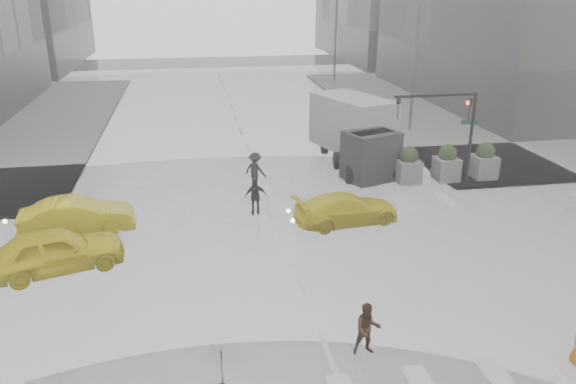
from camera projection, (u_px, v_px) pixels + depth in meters
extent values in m
plane|color=black|center=(299.00, 279.00, 18.82)|extent=(120.00, 120.00, 0.00)
cube|color=slate|center=(531.00, 127.00, 38.10)|extent=(35.00, 35.00, 0.15)
cube|color=#2F2C2A|center=(573.00, 71.00, 47.66)|extent=(26.05, 26.05, 4.40)
cube|color=#2F2C2A|center=(432.00, 39.00, 74.39)|extent=(26.05, 26.05, 4.40)
cylinder|color=black|center=(471.00, 139.00, 27.03)|extent=(0.16, 0.16, 4.50)
cylinder|color=black|center=(436.00, 96.00, 25.95)|extent=(4.00, 0.12, 0.12)
imported|color=black|center=(469.00, 109.00, 26.48)|extent=(0.16, 0.20, 1.00)
imported|color=black|center=(398.00, 108.00, 25.83)|extent=(0.16, 0.20, 1.00)
sphere|color=#FF190C|center=(468.00, 103.00, 26.36)|extent=(0.20, 0.20, 0.20)
cube|color=#0B531F|center=(469.00, 122.00, 27.04)|extent=(0.90, 0.03, 0.22)
cylinder|color=#59595B|center=(415.00, 63.00, 35.62)|extent=(0.20, 0.20, 9.00)
cylinder|color=#59595B|center=(335.00, 35.00, 54.06)|extent=(0.20, 0.20, 9.00)
cube|color=slate|center=(408.00, 171.00, 27.27)|extent=(1.10, 1.10, 1.10)
sphere|color=black|center=(409.00, 155.00, 26.99)|extent=(0.90, 0.90, 0.90)
cube|color=slate|center=(446.00, 169.00, 27.60)|extent=(1.10, 1.10, 1.10)
sphere|color=black|center=(448.00, 153.00, 27.32)|extent=(0.90, 0.90, 0.90)
cube|color=slate|center=(484.00, 167.00, 27.92)|extent=(1.10, 1.10, 1.10)
sphere|color=black|center=(486.00, 151.00, 27.64)|extent=(0.90, 0.90, 0.90)
imported|color=black|center=(222.00, 368.00, 11.38)|extent=(1.01, 1.02, 0.88)
imported|color=#442418|center=(367.00, 329.00, 14.80)|extent=(0.76, 0.61, 1.50)
imported|color=black|center=(256.00, 196.00, 23.76)|extent=(1.00, 0.66, 1.62)
imported|color=black|center=(255.00, 170.00, 26.84)|extent=(1.28, 1.20, 1.76)
imported|color=#FFE90D|center=(55.00, 250.00, 19.08)|extent=(4.84, 3.07, 1.53)
imported|color=#FFE90D|center=(77.00, 217.00, 21.98)|extent=(4.48, 2.06, 1.42)
imported|color=#FFE90D|center=(347.00, 209.00, 22.93)|extent=(4.05, 2.30, 1.26)
cube|color=silver|center=(352.00, 123.00, 30.37)|extent=(2.53, 4.84, 2.84)
cube|color=#2B2A2F|center=(371.00, 156.00, 27.56)|extent=(2.42, 1.89, 2.42)
cube|color=black|center=(372.00, 141.00, 27.30)|extent=(2.11, 0.95, 0.95)
cylinder|color=black|center=(350.00, 175.00, 27.48)|extent=(0.29, 0.95, 0.95)
cylinder|color=black|center=(393.00, 172.00, 27.84)|extent=(0.29, 0.95, 0.95)
cylinder|color=black|center=(338.00, 161.00, 29.62)|extent=(0.29, 0.95, 0.95)
cylinder|color=black|center=(378.00, 159.00, 29.98)|extent=(0.29, 0.95, 0.95)
cylinder|color=black|center=(324.00, 146.00, 32.33)|extent=(0.29, 0.95, 0.95)
cylinder|color=black|center=(361.00, 144.00, 32.69)|extent=(0.29, 0.95, 0.95)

